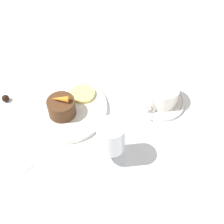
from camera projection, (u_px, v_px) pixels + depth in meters
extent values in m
plane|color=white|center=(76.00, 107.00, 0.85)|extent=(3.00, 3.00, 0.00)
cylinder|color=white|center=(65.00, 109.00, 0.84)|extent=(0.23, 0.23, 0.01)
torus|color=#999EA8|center=(64.00, 107.00, 0.83)|extent=(0.21, 0.21, 0.00)
cylinder|color=white|center=(159.00, 101.00, 0.86)|extent=(0.14, 0.14, 0.01)
torus|color=#999EA8|center=(159.00, 100.00, 0.85)|extent=(0.13, 0.13, 0.00)
cylinder|color=white|center=(162.00, 93.00, 0.83)|extent=(0.09, 0.09, 0.05)
cylinder|color=#331E0F|center=(162.00, 93.00, 0.83)|extent=(0.08, 0.08, 0.04)
torus|color=white|center=(149.00, 104.00, 0.81)|extent=(0.04, 0.01, 0.04)
cube|color=silver|center=(145.00, 101.00, 0.85)|extent=(0.05, 0.07, 0.00)
ellipsoid|color=silver|center=(149.00, 116.00, 0.81)|extent=(0.03, 0.03, 0.00)
cylinder|color=silver|center=(111.00, 156.00, 0.75)|extent=(0.07, 0.07, 0.01)
cylinder|color=silver|center=(111.00, 151.00, 0.73)|extent=(0.01, 0.01, 0.04)
cylinder|color=silver|center=(111.00, 137.00, 0.68)|extent=(0.06, 0.06, 0.07)
cylinder|color=#5B0F1E|center=(111.00, 140.00, 0.70)|extent=(0.05, 0.05, 0.04)
cube|color=silver|center=(2.00, 142.00, 0.77)|extent=(0.01, 0.12, 0.01)
cube|color=silver|center=(23.00, 162.00, 0.74)|extent=(0.02, 0.05, 0.01)
cylinder|color=#4C2D19|center=(62.00, 107.00, 0.80)|extent=(0.07, 0.07, 0.05)
cone|color=orange|center=(60.00, 99.00, 0.78)|extent=(0.04, 0.04, 0.02)
cylinder|color=#EFE075|center=(83.00, 94.00, 0.86)|extent=(0.07, 0.07, 0.01)
sphere|color=black|center=(5.00, 98.00, 0.86)|extent=(0.02, 0.02, 0.02)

